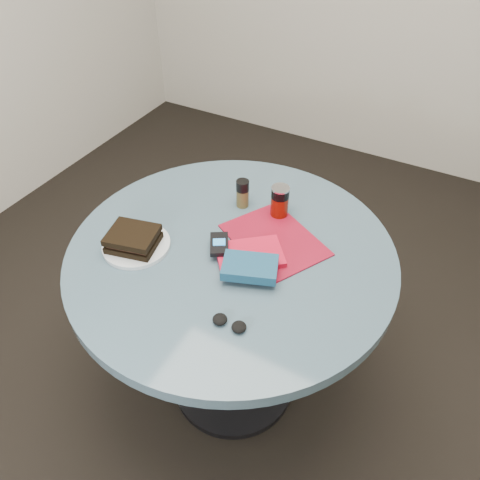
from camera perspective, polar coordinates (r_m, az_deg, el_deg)
The scene contains 11 objects.
ground at distance 2.01m, azimuth -0.79°, elevation -16.96°, with size 4.00×4.00×0.00m, color black.
table at distance 1.54m, azimuth -0.99°, elevation -5.58°, with size 1.00×1.00×0.75m.
plate at distance 1.46m, azimuth -12.51°, elevation -0.60°, with size 0.21×0.21×0.01m, color silver.
sandwich at distance 1.43m, azimuth -12.91°, elevation 0.14°, with size 0.17×0.15×0.05m.
soda_can at distance 1.52m, azimuth 4.86°, elevation 4.69°, with size 0.08×0.08×0.11m.
pepper_grinder at distance 1.56m, azimuth 0.31°, elevation 5.72°, with size 0.05×0.05×0.10m.
magazine at distance 1.45m, azimuth 4.21°, elevation 0.03°, with size 0.30×0.23×0.01m, color maroon.
red_book at distance 1.38m, azimuth 1.20°, elevation -1.77°, with size 0.19×0.13×0.02m, color #AE0D28.
novel at distance 1.31m, azimuth 1.22°, elevation -3.34°, with size 0.15×0.10×0.03m, color navy.
mp3_player at distance 1.39m, azimuth -2.55°, elevation -0.50°, with size 0.09×0.11×0.02m.
headphones at distance 1.22m, azimuth -1.31°, elevation -10.10°, with size 0.10×0.04×0.02m.
Camera 1 is at (0.52, -0.90, 1.72)m, focal length 35.00 mm.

